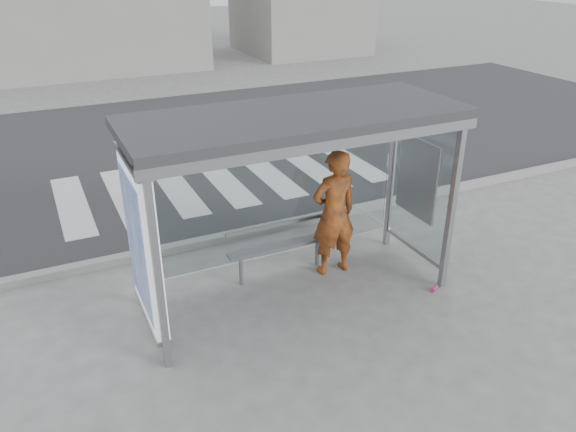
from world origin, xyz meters
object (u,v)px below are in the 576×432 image
at_px(bench, 280,245).
at_px(bus_shelter, 267,164).
at_px(person, 334,213).
at_px(soda_can, 434,288).

bearing_deg(bench, bus_shelter, -126.91).
relative_size(bus_shelter, person, 2.22).
bearing_deg(bench, soda_can, -36.76).
bearing_deg(bus_shelter, bench, 53.09).
bearing_deg(person, bus_shelter, 13.79).
xyz_separation_m(bus_shelter, soda_can, (2.19, -0.82, -1.95)).
bearing_deg(soda_can, bus_shelter, 159.47).
distance_m(bus_shelter, person, 1.56).
relative_size(person, soda_can, 15.29).
xyz_separation_m(bench, soda_can, (1.80, -1.34, -0.46)).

